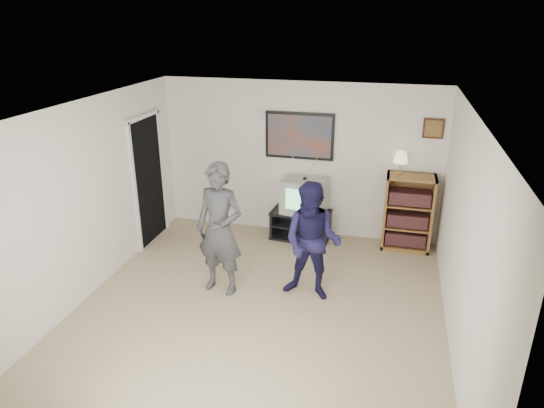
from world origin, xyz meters
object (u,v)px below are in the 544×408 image
at_px(person_tall, 220,229).
at_px(person_short, 312,242).
at_px(media_stand, 301,224).
at_px(crt_television, 304,196).
at_px(bookshelf, 408,212).

relative_size(person_tall, person_short, 1.13).
bearing_deg(person_tall, media_stand, 78.01).
bearing_deg(crt_television, media_stand, -170.87).
height_order(bookshelf, person_tall, person_tall).
distance_m(bookshelf, person_tall, 3.05).
relative_size(crt_television, bookshelf, 0.54).
bearing_deg(media_stand, person_short, -70.00).
relative_size(media_stand, bookshelf, 0.82).
xyz_separation_m(crt_television, person_short, (0.42, -1.70, 0.04)).
bearing_deg(person_short, person_tall, -167.72).
bearing_deg(crt_television, person_short, -66.90).
height_order(media_stand, person_tall, person_tall).
xyz_separation_m(crt_television, bookshelf, (1.62, 0.05, -0.15)).
bearing_deg(person_tall, crt_television, 76.77).
xyz_separation_m(crt_television, person_tall, (-0.76, -1.84, 0.14)).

